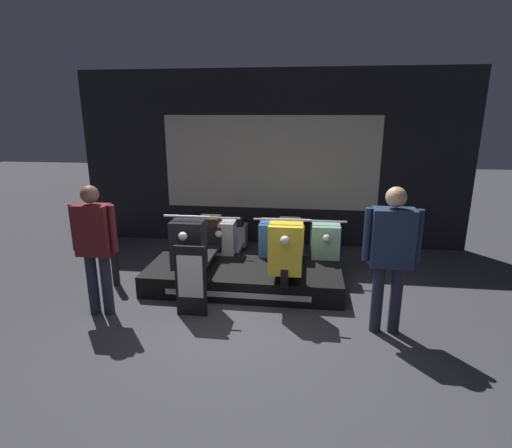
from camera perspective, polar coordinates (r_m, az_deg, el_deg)
ground_plane at (r=4.73m, az=-2.07°, el=-15.39°), size 30.00×30.00×0.00m
shop_wall_back at (r=7.45m, az=2.08°, el=9.12°), size 7.17×0.09×3.20m
display_platform at (r=5.81m, az=-1.77°, el=-7.57°), size 2.77×1.15×0.31m
scooter_display_left at (r=5.73m, az=-8.01°, el=-2.57°), size 0.60×1.59×0.89m
scooter_display_right at (r=5.54m, az=4.53°, el=-3.11°), size 0.60×1.59×0.89m
scooter_backrow_0 at (r=6.83m, az=-3.92°, el=-2.17°), size 0.60×1.59×0.89m
scooter_backrow_1 at (r=6.72m, az=2.81°, el=-2.44°), size 0.60×1.59×0.89m
scooter_backrow_2 at (r=6.71m, az=9.65°, el=-2.68°), size 0.60×1.59×0.89m
person_left_browsing at (r=5.16m, az=-22.03°, el=-2.28°), size 0.57×0.23×1.63m
person_right_browsing at (r=4.60m, az=18.76°, el=-3.36°), size 0.61×0.25×1.69m
price_sign_board at (r=4.97m, az=-9.30°, el=-8.04°), size 0.38×0.04×0.91m
street_bollard at (r=6.12m, az=-19.59°, el=-4.55°), size 0.10×0.10×0.85m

